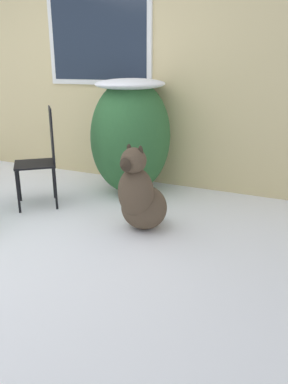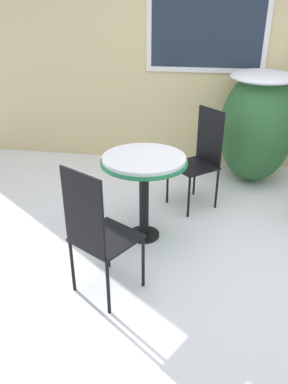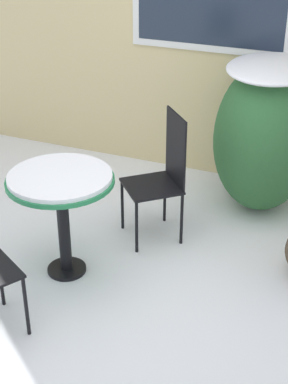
% 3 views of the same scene
% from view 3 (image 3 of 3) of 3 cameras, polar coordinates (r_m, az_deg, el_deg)
% --- Properties ---
extents(ground_plane, '(16.00, 16.00, 0.00)m').
position_cam_3_polar(ground_plane, '(4.04, -3.32, -10.65)').
color(ground_plane, white).
extents(house_wall, '(8.00, 0.10, 3.00)m').
position_cam_3_polar(house_wall, '(5.30, 6.93, 17.18)').
color(house_wall, '#D1BC84').
rests_on(house_wall, ground_plane).
extents(shrub_left, '(0.85, 1.05, 1.27)m').
position_cam_3_polar(shrub_left, '(4.97, 11.77, 5.68)').
color(shrub_left, '#2D6033').
rests_on(shrub_left, ground_plane).
extents(patio_table, '(0.74, 0.74, 0.78)m').
position_cam_3_polar(patio_table, '(4.01, -8.06, 0.16)').
color(patio_table, black).
rests_on(patio_table, ground_plane).
extents(patio_chair_near_table, '(0.56, 0.56, 1.01)m').
position_cam_3_polar(patio_chair_near_table, '(4.48, 1.76, 1.80)').
color(patio_chair_near_table, black).
rests_on(patio_chair_near_table, ground_plane).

